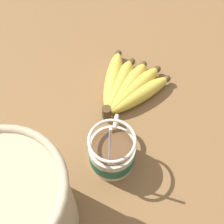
{
  "coord_description": "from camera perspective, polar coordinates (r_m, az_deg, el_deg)",
  "views": [
    {
      "loc": [
        -32.18,
        -2.15,
        62.37
      ],
      "look_at": [
        1.83,
        2.58,
        6.79
      ],
      "focal_mm": 50.0,
      "sensor_mm": 36.0,
      "label": 1
    }
  ],
  "objects": [
    {
      "name": "coffee_mug",
      "position": [
        0.61,
        0.02,
        -7.38
      ],
      "size": [
        12.67,
        9.18,
        16.52
      ],
      "color": "beige",
      "rests_on": "table"
    },
    {
      "name": "banana_bunch",
      "position": [
        0.72,
        2.7,
        4.65
      ],
      "size": [
        19.61,
        15.7,
        4.19
      ],
      "color": "#4C381E",
      "rests_on": "table"
    },
    {
      "name": "table",
      "position": [
        0.69,
        1.92,
        -3.93
      ],
      "size": [
        137.61,
        137.61,
        2.59
      ],
      "color": "brown",
      "rests_on": "ground"
    },
    {
      "name": "woven_basket",
      "position": [
        0.53,
        -17.67,
        -16.44
      ],
      "size": [
        19.85,
        19.85,
        20.07
      ],
      "color": "tan",
      "rests_on": "table"
    }
  ]
}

